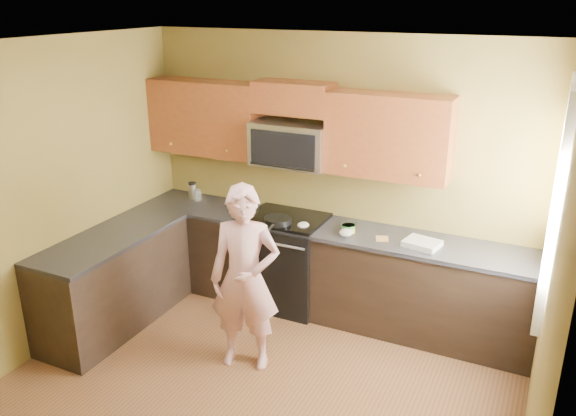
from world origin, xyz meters
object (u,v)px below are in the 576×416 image
Objects in this scene: microwave at (292,165)px; butter_tub at (348,232)px; travel_mug at (193,198)px; woman at (245,279)px; frying_pan at (278,223)px; stove at (286,261)px.

microwave is 5.88× the size of butter_tub.
butter_tub is 1.87m from travel_mug.
woman is 3.47× the size of frying_pan.
travel_mug is (-1.20, 0.33, -0.03)m from frying_pan.
woman reaches higher than butter_tub.
stove is at bearing 81.41° from woman.
travel_mug is at bearing 157.07° from frying_pan.
woman reaches higher than travel_mug.
woman is (0.15, -1.09, 0.33)m from stove.
travel_mug is at bearing 174.55° from butter_tub.
travel_mug is at bearing 173.32° from stove.
microwave reaches higher than frying_pan.
frying_pan is 1.24m from travel_mug.
stove is at bearing -6.68° from travel_mug.
stove is 0.80m from butter_tub.
stove is at bearing -90.00° from microwave.
microwave is 1.64× the size of frying_pan.
microwave is 4.19× the size of travel_mug.
frying_pan is at bearing -15.21° from travel_mug.
butter_tub is at bearing -5.45° from travel_mug.
travel_mug is (-1.35, 1.23, 0.12)m from woman.
frying_pan is at bearing 82.95° from woman.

